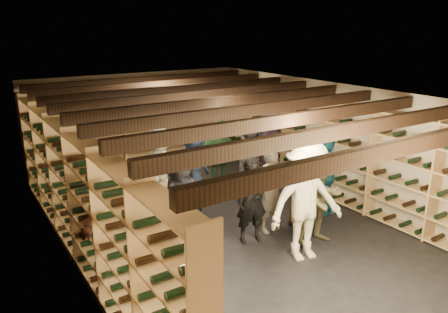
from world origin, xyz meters
TOP-DOWN VIEW (x-y plane):
  - ground at (0.00, 0.00)m, footprint 8.00×8.00m
  - walls at (0.00, 0.00)m, footprint 5.52×8.02m
  - ceiling at (0.00, 0.00)m, footprint 5.50×8.00m
  - ceiling_joists at (0.00, 0.00)m, footprint 5.40×7.12m
  - wine_rack_left at (-2.57, 0.00)m, footprint 0.32×7.50m
  - wine_rack_right at (2.57, 0.00)m, footprint 0.32×7.50m
  - wine_rack_back at (0.00, 3.83)m, footprint 4.70×0.30m
  - crate_stack_left at (-0.63, 1.30)m, footprint 0.59×0.51m
  - crate_stack_right at (-0.62, 2.13)m, footprint 0.55×0.41m
  - crate_loose at (0.37, 1.30)m, footprint 0.53×0.39m
  - person_0 at (-1.01, -0.30)m, footprint 0.88×0.69m
  - person_1 at (0.00, -0.89)m, footprint 0.61×0.48m
  - person_2 at (0.93, -1.55)m, footprint 0.85×0.71m
  - person_3 at (0.37, -1.79)m, footprint 1.34×0.93m
  - person_4 at (1.87, -0.71)m, footprint 0.93×0.45m
  - person_5 at (-2.18, -0.53)m, footprint 1.57×1.04m
  - person_6 at (0.05, 1.19)m, footprint 0.92×0.78m
  - person_7 at (0.54, -0.75)m, footprint 0.63×0.49m
  - person_8 at (1.30, -0.85)m, footprint 0.88×0.75m
  - person_9 at (-0.65, 1.30)m, footprint 1.09×0.67m
  - person_10 at (0.72, 1.30)m, footprint 1.01×0.56m
  - person_11 at (2.13, 1.30)m, footprint 1.71×0.72m
  - person_12 at (1.58, 1.30)m, footprint 0.76×0.51m

SIDE VIEW (x-z plane):
  - ground at x=0.00m, z-range 0.00..0.00m
  - crate_loose at x=0.37m, z-range 0.00..0.17m
  - crate_stack_left at x=-0.63m, z-range 0.00..0.51m
  - crate_stack_right at x=-0.62m, z-range 0.00..0.51m
  - person_1 at x=0.00m, z-range 0.00..1.50m
  - person_12 at x=1.58m, z-range 0.00..1.53m
  - person_4 at x=1.87m, z-range 0.00..1.54m
  - person_7 at x=0.54m, z-range 0.00..1.55m
  - person_0 at x=-1.01m, z-range 0.00..1.58m
  - person_2 at x=0.93m, z-range 0.00..1.59m
  - person_6 at x=0.05m, z-range 0.00..1.59m
  - person_8 at x=1.30m, z-range 0.00..1.61m
  - person_5 at x=-2.18m, z-range 0.00..1.62m
  - person_9 at x=-0.65m, z-range 0.00..1.63m
  - person_10 at x=0.72m, z-range 0.00..1.64m
  - person_11 at x=2.13m, z-range 0.00..1.79m
  - person_3 at x=0.37m, z-range 0.00..1.91m
  - wine_rack_back at x=0.00m, z-range 0.00..2.15m
  - wine_rack_left at x=-2.57m, z-range 0.00..2.15m
  - wine_rack_right at x=2.57m, z-range 0.00..2.15m
  - walls at x=0.00m, z-range 0.00..2.40m
  - ceiling_joists at x=0.00m, z-range 2.17..2.35m
  - ceiling at x=0.00m, z-range 2.40..2.40m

